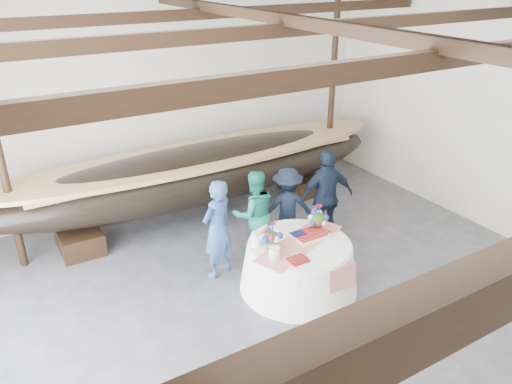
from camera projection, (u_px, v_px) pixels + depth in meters
floor at (336, 350)px, 7.15m from camera, size 10.00×12.00×0.01m
wall_back at (168, 103)px, 10.87m from camera, size 10.00×0.02×4.50m
ceiling at (366, 21)px, 5.25m from camera, size 10.00×12.00×0.01m
pavilion_structure at (317, 57)px, 6.09m from camera, size 9.80×11.76×4.50m
longboat_display at (202, 173)px, 10.42m from camera, size 8.71×1.74×1.63m
banquet_table at (299, 265)px, 8.38m from camera, size 2.00×2.00×0.85m
tabletop_items at (295, 233)px, 8.21m from camera, size 1.92×1.16×0.40m
guest_woman_blue at (217, 229)px, 8.53m from camera, size 0.77×0.65×1.80m
guest_woman_teal at (254, 214)px, 9.15m from camera, size 0.94×0.80×1.70m
guest_man_left at (287, 207)px, 9.54m from camera, size 1.16×0.91×1.58m
guest_man_right at (326, 197)px, 9.58m from camera, size 1.18×0.68×1.90m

